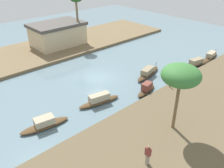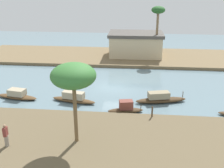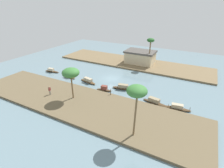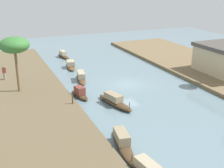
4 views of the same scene
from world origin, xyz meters
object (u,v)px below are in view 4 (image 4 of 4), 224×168
object	(u,v)px
sampan_with_red_awning	(122,142)
sampan_with_tall_canopy	(71,65)
sampan_downstream_large	(63,55)
palm_tree_left_near	(14,45)
mooring_post	(73,99)
person_on_near_bank	(4,73)
sampan_upstream_small	(80,93)
sampan_foreground	(81,77)
sampan_midstream	(114,101)

from	to	relation	value
sampan_with_red_awning	sampan_with_tall_canopy	bearing A→B (deg)	-175.45
sampan_downstream_large	palm_tree_left_near	world-z (taller)	palm_tree_left_near
mooring_post	person_on_near_bank	bearing A→B (deg)	-152.09
sampan_with_red_awning	sampan_upstream_small	world-z (taller)	sampan_upstream_small
sampan_with_red_awning	sampan_foreground	distance (m)	16.53
sampan_upstream_small	sampan_foreground	bearing A→B (deg)	150.65
mooring_post	sampan_downstream_large	bearing A→B (deg)	168.43
sampan_with_red_awning	palm_tree_left_near	size ratio (longest dim) A/B	0.89
sampan_with_tall_canopy	palm_tree_left_near	world-z (taller)	palm_tree_left_near
sampan_downstream_large	mooring_post	bearing A→B (deg)	-19.33
mooring_post	sampan_foreground	bearing A→B (deg)	157.12
sampan_with_red_awning	sampan_downstream_large	distance (m)	29.02
sampan_foreground	palm_tree_left_near	bearing A→B (deg)	-63.93
palm_tree_left_near	sampan_upstream_small	bearing A→B (deg)	60.32
sampan_with_red_awning	sampan_midstream	distance (m)	8.04
sampan_upstream_small	palm_tree_left_near	xyz separation A→B (m)	(-3.37, -5.92, 5.08)
sampan_downstream_large	sampan_with_tall_canopy	distance (m)	6.34
person_on_near_bank	palm_tree_left_near	distance (m)	6.58
palm_tree_left_near	person_on_near_bank	bearing A→B (deg)	-166.59
sampan_downstream_large	sampan_foreground	distance (m)	12.50
sampan_with_tall_canopy	person_on_near_bank	size ratio (longest dim) A/B	2.66
sampan_midstream	person_on_near_bank	xyz separation A→B (m)	(-11.63, -9.72, 0.83)
person_on_near_bank	mooring_post	distance (m)	12.04
sampan_with_red_awning	palm_tree_left_near	xyz separation A→B (m)	(-14.37, -5.93, 5.11)
sampan_upstream_small	sampan_downstream_large	bearing A→B (deg)	160.88
sampan_upstream_small	person_on_near_bank	distance (m)	10.89
sampan_upstream_small	mooring_post	size ratio (longest dim) A/B	3.64
sampan_with_red_awning	mooring_post	bearing A→B (deg)	-160.33
mooring_post	palm_tree_left_near	xyz separation A→B (m)	(-5.76, -4.47, 4.62)
sampan_with_tall_canopy	sampan_foreground	bearing A→B (deg)	6.16
sampan_midstream	person_on_near_bank	distance (m)	15.18
sampan_foreground	person_on_near_bank	bearing A→B (deg)	-96.24
sampan_with_red_awning	sampan_upstream_small	distance (m)	11.00
sampan_with_red_awning	mooring_post	xyz separation A→B (m)	(-8.61, -1.46, 0.49)
sampan_with_tall_canopy	mooring_post	xyz separation A→B (m)	(13.98, -3.63, 0.51)
sampan_with_red_awning	sampan_with_tall_canopy	world-z (taller)	sampan_with_red_awning
sampan_with_tall_canopy	person_on_near_bank	world-z (taller)	person_on_near_bank
sampan_downstream_large	sampan_foreground	bearing A→B (deg)	-11.68
mooring_post	sampan_upstream_small	bearing A→B (deg)	148.80
sampan_upstream_small	sampan_with_tall_canopy	distance (m)	11.79
sampan_with_red_awning	person_on_near_bank	distance (m)	20.52
sampan_with_red_awning	sampan_with_tall_canopy	distance (m)	22.69
person_on_near_bank	mooring_post	world-z (taller)	person_on_near_bank
sampan_with_tall_canopy	sampan_foreground	distance (m)	6.16
mooring_post	sampan_with_red_awning	bearing A→B (deg)	9.65
sampan_upstream_small	sampan_foreground	size ratio (longest dim) A/B	0.72
mooring_post	palm_tree_left_near	distance (m)	8.63
mooring_post	palm_tree_left_near	bearing A→B (deg)	-142.20
sampan_upstream_small	sampan_downstream_large	distance (m)	18.10
sampan_with_red_awning	palm_tree_left_near	distance (m)	16.36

